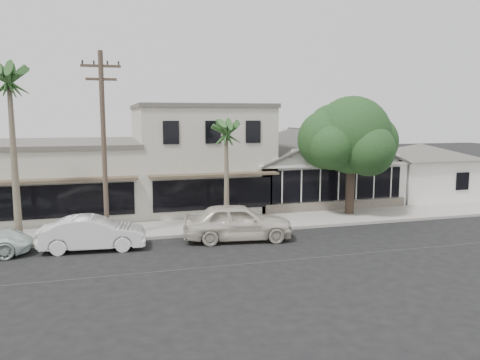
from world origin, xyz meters
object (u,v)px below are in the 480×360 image
object	(u,v)px
utility_pole	(104,142)
car_0	(238,222)
shade_tree	(349,137)
car_1	(93,233)

from	to	relation	value
utility_pole	car_0	bearing A→B (deg)	-13.67
shade_tree	car_1	bearing A→B (deg)	-166.41
utility_pole	car_0	world-z (taller)	utility_pole
car_0	utility_pole	bearing A→B (deg)	84.30
car_0	car_1	bearing A→B (deg)	96.32
utility_pole	car_1	size ratio (longest dim) A/B	1.94
utility_pole	shade_tree	size ratio (longest dim) A/B	1.25
car_0	shade_tree	world-z (taller)	shade_tree
shade_tree	utility_pole	bearing A→B (deg)	-170.90
utility_pole	car_0	size ratio (longest dim) A/B	1.70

